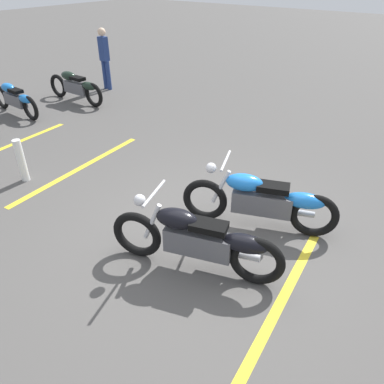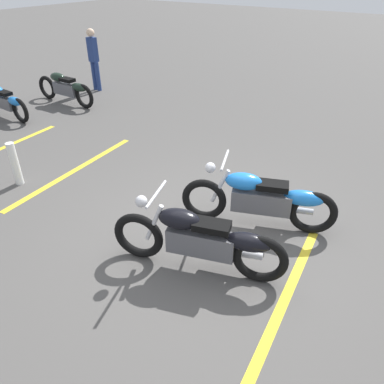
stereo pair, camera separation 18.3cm
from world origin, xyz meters
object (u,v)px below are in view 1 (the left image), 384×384
motorcycle_row_left (15,99)px  bystander_near_row (104,56)px  motorcycle_row_far_left (76,86)px  bollard_post (21,161)px  motorcycle_bright_foreground (263,201)px  motorcycle_dark_foreground (199,240)px

motorcycle_row_left → bystander_near_row: bystander_near_row is taller
motorcycle_row_far_left → bollard_post: size_ratio=2.76×
motorcycle_bright_foreground → bystander_near_row: (7.07, -3.60, 0.52)m
motorcycle_dark_foreground → motorcycle_row_far_left: 7.43m
bollard_post → bystander_near_row: bearing=-57.8°
motorcycle_row_far_left → bystander_near_row: size_ratio=1.22×
motorcycle_bright_foreground → bollard_post: 4.22m
motorcycle_row_far_left → bystander_near_row: 1.50m
motorcycle_dark_foreground → motorcycle_row_left: size_ratio=1.08×
bystander_near_row → motorcycle_bright_foreground: bearing=64.9°
motorcycle_dark_foreground → bollard_post: 3.82m
motorcycle_row_left → bollard_post: 3.70m
motorcycle_dark_foreground → motorcycle_row_far_left: size_ratio=1.01×
motorcycle_bright_foreground → motorcycle_row_left: 7.26m
motorcycle_bright_foreground → bollard_post: bearing=-4.0°
motorcycle_bright_foreground → motorcycle_row_left: (7.22, -0.67, -0.05)m
motorcycle_row_far_left → bollard_post: bearing=128.3°
motorcycle_dark_foreground → motorcycle_row_far_left: motorcycle_dark_foreground is taller
motorcycle_row_far_left → motorcycle_row_left: 1.62m
motorcycle_bright_foreground → motorcycle_row_far_left: 7.14m
motorcycle_bright_foreground → motorcycle_dark_foreground: (0.22, 1.25, 0.00)m
motorcycle_dark_foreground → bollard_post: size_ratio=2.79×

